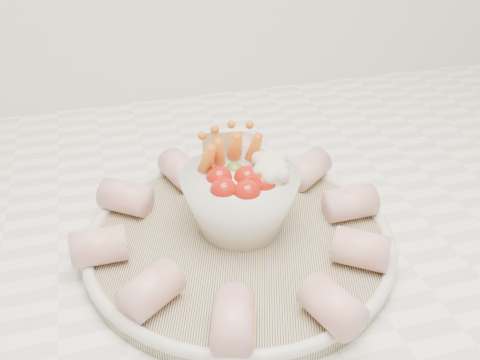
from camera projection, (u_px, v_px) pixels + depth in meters
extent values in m
cube|color=white|center=(336.00, 191.00, 0.68)|extent=(2.04, 0.62, 0.04)
cylinder|color=navy|center=(239.00, 242.00, 0.55)|extent=(0.40, 0.40, 0.01)
torus|color=silver|center=(239.00, 236.00, 0.55)|extent=(0.32, 0.32, 0.01)
sphere|color=#A1140A|center=(224.00, 191.00, 0.51)|extent=(0.03, 0.03, 0.03)
sphere|color=#A1140A|center=(247.00, 193.00, 0.51)|extent=(0.03, 0.03, 0.03)
sphere|color=#A1140A|center=(263.00, 185.00, 0.52)|extent=(0.03, 0.03, 0.03)
sphere|color=#A1140A|center=(219.00, 179.00, 0.53)|extent=(0.03, 0.03, 0.03)
sphere|color=#A1140A|center=(247.00, 179.00, 0.53)|extent=(0.03, 0.03, 0.03)
sphere|color=#A1140A|center=(264.00, 174.00, 0.54)|extent=(0.03, 0.03, 0.03)
sphere|color=#507426|center=(235.00, 172.00, 0.55)|extent=(0.02, 0.02, 0.02)
cone|color=#CD5B13|center=(218.00, 159.00, 0.54)|extent=(0.03, 0.04, 0.06)
cone|color=#CD5B13|center=(235.00, 153.00, 0.55)|extent=(0.02, 0.04, 0.06)
cone|color=#CD5B13|center=(253.00, 154.00, 0.55)|extent=(0.02, 0.04, 0.06)
cone|color=#CD5B13|center=(206.00, 165.00, 0.53)|extent=(0.03, 0.05, 0.06)
sphere|color=beige|center=(269.00, 168.00, 0.54)|extent=(0.03, 0.03, 0.03)
sphere|color=beige|center=(272.00, 179.00, 0.53)|extent=(0.03, 0.03, 0.03)
cube|color=beige|center=(222.00, 149.00, 0.56)|extent=(0.04, 0.02, 0.05)
cylinder|color=#C35960|center=(350.00, 203.00, 0.57)|extent=(0.05, 0.04, 0.04)
cylinder|color=#C35960|center=(308.00, 169.00, 0.63)|extent=(0.06, 0.06, 0.04)
cylinder|color=#C35960|center=(243.00, 154.00, 0.66)|extent=(0.05, 0.06, 0.04)
cylinder|color=#C35960|center=(181.00, 170.00, 0.63)|extent=(0.05, 0.06, 0.04)
cylinder|color=#C35960|center=(126.00, 197.00, 0.58)|extent=(0.06, 0.06, 0.04)
cylinder|color=#C35960|center=(99.00, 247.00, 0.51)|extent=(0.05, 0.04, 0.04)
cylinder|color=#C35960|center=(151.00, 291.00, 0.46)|extent=(0.06, 0.06, 0.04)
cylinder|color=#C35960|center=(233.00, 321.00, 0.43)|extent=(0.05, 0.06, 0.04)
cylinder|color=#C35960|center=(332.00, 306.00, 0.44)|extent=(0.05, 0.06, 0.04)
cylinder|color=#C35960|center=(361.00, 249.00, 0.51)|extent=(0.06, 0.06, 0.04)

